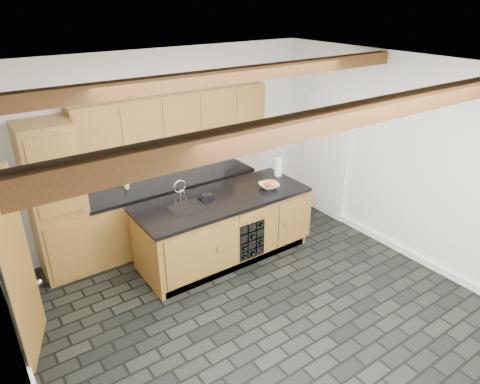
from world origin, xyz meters
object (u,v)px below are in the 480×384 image
object	(u,v)px
island	(224,227)
paper_towel	(278,167)
fruit_bowl	(269,186)
kitchen_scale	(206,197)

from	to	relation	value
island	paper_towel	distance (m)	1.28
fruit_bowl	kitchen_scale	bearing A→B (deg)	167.05
island	kitchen_scale	bearing A→B (deg)	154.04
paper_towel	kitchen_scale	bearing A→B (deg)	-176.91
kitchen_scale	paper_towel	distance (m)	1.33
island	fruit_bowl	distance (m)	0.88
island	kitchen_scale	size ratio (longest dim) A/B	11.69
kitchen_scale	paper_towel	world-z (taller)	paper_towel
paper_towel	fruit_bowl	bearing A→B (deg)	-144.91
kitchen_scale	fruit_bowl	bearing A→B (deg)	-16.64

